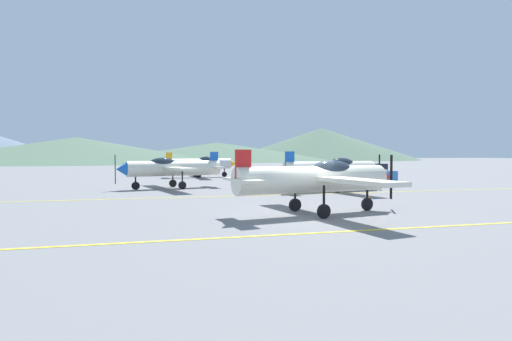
{
  "coord_description": "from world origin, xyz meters",
  "views": [
    {
      "loc": [
        -6.26,
        -14.83,
        2.39
      ],
      "look_at": [
        1.4,
        14.0,
        1.2
      ],
      "focal_mm": 29.1,
      "sensor_mm": 36.0,
      "label": 1
    }
  ],
  "objects_px": {
    "airplane_far": "(171,168)",
    "airplane_near": "(319,178)",
    "airplane_mid": "(334,169)",
    "traffic_cone_front": "(367,196)",
    "airplane_back": "(201,163)",
    "car_sedan": "(371,173)"
  },
  "relations": [
    {
      "from": "airplane_far",
      "to": "airplane_near",
      "type": "bearing_deg",
      "value": -70.55
    },
    {
      "from": "airplane_mid",
      "to": "airplane_back",
      "type": "bearing_deg",
      "value": 109.2
    },
    {
      "from": "car_sedan",
      "to": "traffic_cone_front",
      "type": "xyz_separation_m",
      "value": [
        -7.04,
        -11.6,
        -0.56
      ]
    },
    {
      "from": "airplane_near",
      "to": "car_sedan",
      "type": "distance_m",
      "value": 18.67
    },
    {
      "from": "airplane_near",
      "to": "airplane_far",
      "type": "bearing_deg",
      "value": 109.45
    },
    {
      "from": "airplane_mid",
      "to": "traffic_cone_front",
      "type": "xyz_separation_m",
      "value": [
        -1.03,
        -5.98,
        -1.15
      ]
    },
    {
      "from": "airplane_far",
      "to": "car_sedan",
      "type": "xyz_separation_m",
      "value": [
        16.11,
        0.89,
        -0.59
      ]
    },
    {
      "from": "car_sedan",
      "to": "airplane_far",
      "type": "bearing_deg",
      "value": -176.84
    },
    {
      "from": "airplane_back",
      "to": "traffic_cone_front",
      "type": "bearing_deg",
      "value": -77.69
    },
    {
      "from": "airplane_far",
      "to": "airplane_back",
      "type": "relative_size",
      "value": 1.0
    },
    {
      "from": "airplane_near",
      "to": "traffic_cone_front",
      "type": "height_order",
      "value": "airplane_near"
    },
    {
      "from": "airplane_near",
      "to": "airplane_back",
      "type": "height_order",
      "value": "same"
    },
    {
      "from": "airplane_near",
      "to": "airplane_back",
      "type": "relative_size",
      "value": 1.0
    },
    {
      "from": "airplane_near",
      "to": "airplane_far",
      "type": "distance_m",
      "value": 14.94
    },
    {
      "from": "airplane_near",
      "to": "car_sedan",
      "type": "height_order",
      "value": "airplane_near"
    },
    {
      "from": "airplane_far",
      "to": "traffic_cone_front",
      "type": "height_order",
      "value": "airplane_far"
    },
    {
      "from": "airplane_near",
      "to": "airplane_mid",
      "type": "relative_size",
      "value": 1.0
    },
    {
      "from": "car_sedan",
      "to": "airplane_near",
      "type": "bearing_deg",
      "value": -126.62
    },
    {
      "from": "airplane_far",
      "to": "car_sedan",
      "type": "bearing_deg",
      "value": 3.16
    },
    {
      "from": "traffic_cone_front",
      "to": "car_sedan",
      "type": "bearing_deg",
      "value": 58.76
    },
    {
      "from": "airplane_near",
      "to": "airplane_mid",
      "type": "bearing_deg",
      "value": 61.3
    },
    {
      "from": "airplane_mid",
      "to": "traffic_cone_front",
      "type": "relative_size",
      "value": 14.44
    }
  ]
}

